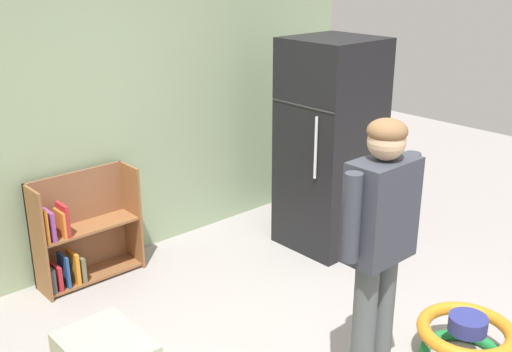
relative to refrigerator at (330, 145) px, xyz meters
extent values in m
cube|color=#99AF86|center=(-1.54, 1.00, 0.46)|extent=(5.20, 0.06, 2.70)
cube|color=black|center=(0.00, 0.00, 0.00)|extent=(0.70, 0.68, 1.78)
cylinder|color=silver|center=(-0.36, -0.17, 0.09)|extent=(0.02, 0.02, 0.50)
cube|color=#333333|center=(-0.35, 0.00, 0.39)|extent=(0.01, 0.67, 0.01)
cube|color=#905C34|center=(-2.25, 0.78, -0.47)|extent=(0.02, 0.28, 0.85)
cube|color=#905C34|center=(-1.47, 0.78, -0.47)|extent=(0.02, 0.28, 0.85)
cube|color=brown|center=(-1.86, 0.91, -0.47)|extent=(0.80, 0.02, 0.85)
cube|color=#905C34|center=(-1.86, 0.78, -0.86)|extent=(0.76, 0.24, 0.02)
cube|color=#905C34|center=(-1.86, 0.78, -0.46)|extent=(0.76, 0.24, 0.02)
cube|color=#3E3C41|center=(-2.21, 0.76, -0.75)|extent=(0.03, 0.17, 0.19)
cube|color=orange|center=(-2.21, 0.76, -0.32)|extent=(0.02, 0.17, 0.26)
cube|color=#AE242B|center=(-2.16, 0.76, -0.75)|extent=(0.03, 0.17, 0.19)
cube|color=#864093|center=(-2.17, 0.76, -0.33)|extent=(0.03, 0.17, 0.22)
cube|color=#255094|center=(-2.10, 0.76, -0.72)|extent=(0.02, 0.17, 0.25)
cube|color=orange|center=(-2.08, 0.76, -0.35)|extent=(0.02, 0.17, 0.20)
cube|color=orange|center=(-2.02, 0.76, -0.72)|extent=(0.03, 0.17, 0.25)
cube|color=red|center=(-2.06, 0.76, -0.32)|extent=(0.03, 0.17, 0.24)
cube|color=#6C694C|center=(-1.97, 0.76, -0.75)|extent=(0.03, 0.17, 0.20)
cylinder|color=#505655|center=(-1.40, -1.50, -0.45)|extent=(0.13, 0.13, 0.87)
cylinder|color=#505655|center=(-1.24, -1.50, -0.45)|extent=(0.13, 0.13, 0.87)
cube|color=#363943|center=(-1.32, -1.50, 0.26)|extent=(0.38, 0.22, 0.55)
cylinder|color=#363943|center=(-1.56, -1.50, 0.28)|extent=(0.09, 0.09, 0.47)
cylinder|color=#363943|center=(-1.08, -1.50, 0.28)|extent=(0.09, 0.09, 0.47)
sphere|color=#DCAE86|center=(-1.32, -1.50, 0.63)|extent=(0.19, 0.19, 0.19)
ellipsoid|color=brown|center=(-1.32, -1.50, 0.68)|extent=(0.20, 0.20, 0.13)
torus|color=orange|center=(-0.64, -1.72, -0.67)|extent=(0.60, 0.60, 0.08)
cylinder|color=navy|center=(-0.64, -1.72, -0.62)|extent=(0.23, 0.23, 0.10)
cylinder|color=silver|center=(-0.42, -1.72, -0.76)|extent=(0.02, 0.02, 0.18)
cylinder|color=silver|center=(-0.76, -1.53, -0.76)|extent=(0.02, 0.02, 0.18)
camera|label=1|loc=(-3.74, -3.23, 1.49)|focal=42.76mm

